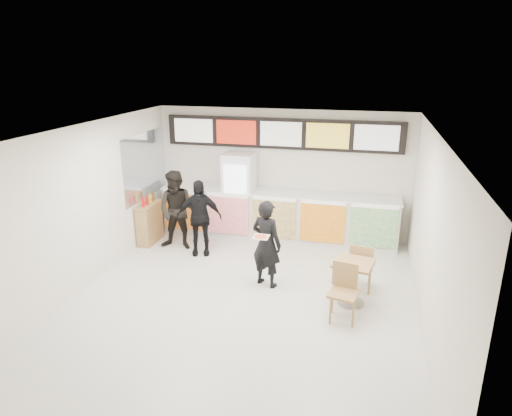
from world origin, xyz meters
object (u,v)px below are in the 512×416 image
(customer_left, at_px, (177,210))
(customer_mid, at_px, (199,218))
(customer_main, at_px, (266,244))
(service_counter, at_px, (277,215))
(drinks_fridge, at_px, (239,195))
(condiment_ledge, at_px, (150,223))
(cafe_table, at_px, (353,275))

(customer_left, height_order, customer_mid, customer_left)
(customer_main, bearing_deg, service_counter, -62.50)
(customer_main, bearing_deg, customer_mid, -10.64)
(drinks_fridge, height_order, condiment_ledge, drinks_fridge)
(drinks_fridge, height_order, cafe_table, drinks_fridge)
(condiment_ledge, bearing_deg, customer_left, -11.49)
(service_counter, distance_m, customer_left, 2.34)
(customer_left, bearing_deg, drinks_fridge, 44.01)
(condiment_ledge, bearing_deg, drinks_fridge, 27.27)
(cafe_table, bearing_deg, customer_left, 169.83)
(service_counter, bearing_deg, customer_main, -83.40)
(customer_mid, distance_m, condiment_ledge, 1.45)
(service_counter, distance_m, customer_main, 2.39)
(condiment_ledge, bearing_deg, service_counter, 18.71)
(service_counter, xyz_separation_m, condiment_ledge, (-2.82, -0.96, -0.10))
(customer_mid, bearing_deg, customer_left, 146.63)
(service_counter, distance_m, cafe_table, 3.27)
(service_counter, distance_m, condiment_ledge, 2.98)
(customer_main, xyz_separation_m, cafe_table, (1.60, -0.33, -0.29))
(customer_main, bearing_deg, drinks_fridge, -42.11)
(customer_left, xyz_separation_m, condiment_ledge, (-0.79, 0.16, -0.42))
(drinks_fridge, bearing_deg, customer_main, -63.01)
(service_counter, distance_m, customer_mid, 1.97)
(customer_main, distance_m, condiment_ledge, 3.41)
(service_counter, relative_size, customer_left, 3.11)
(customer_left, distance_m, customer_mid, 0.60)
(drinks_fridge, bearing_deg, condiment_ledge, -152.73)
(customer_left, distance_m, cafe_table, 4.22)
(drinks_fridge, xyz_separation_m, cafe_table, (2.81, -2.70, -0.45))
(service_counter, bearing_deg, cafe_table, -55.05)
(drinks_fridge, bearing_deg, customer_mid, -111.81)
(customer_mid, bearing_deg, cafe_table, -38.83)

